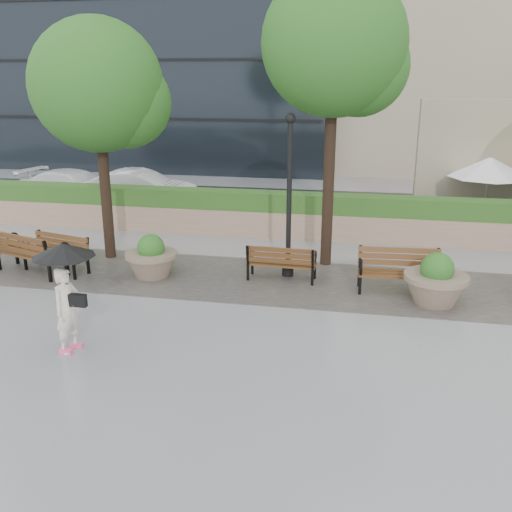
% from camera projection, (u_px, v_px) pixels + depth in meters
% --- Properties ---
extents(ground, '(100.00, 100.00, 0.00)m').
position_uv_depth(ground, '(204.00, 330.00, 11.08)').
color(ground, gray).
rests_on(ground, ground).
extents(cobble_strip, '(28.00, 3.20, 0.01)m').
position_uv_depth(cobble_strip, '(238.00, 278.00, 13.88)').
color(cobble_strip, '#383330').
rests_on(cobble_strip, ground).
extents(hedge_wall, '(24.00, 0.80, 1.35)m').
position_uv_depth(hedge_wall, '(267.00, 214.00, 17.42)').
color(hedge_wall, tan).
rests_on(hedge_wall, ground).
extents(asphalt_street, '(40.00, 7.00, 0.00)m').
position_uv_depth(asphalt_street, '(286.00, 207.00, 21.36)').
color(asphalt_street, black).
rests_on(asphalt_street, ground).
extents(bench_0, '(2.07, 1.34, 1.04)m').
position_uv_depth(bench_0, '(32.00, 261.00, 14.18)').
color(bench_0, brown).
rests_on(bench_0, ground).
extents(bench_1, '(1.83, 1.12, 0.92)m').
position_uv_depth(bench_1, '(57.00, 261.00, 14.27)').
color(bench_1, brown).
rests_on(bench_1, ground).
extents(bench_2, '(1.67, 0.71, 0.88)m').
position_uv_depth(bench_2, '(281.00, 270.00, 13.71)').
color(bench_2, brown).
rests_on(bench_2, ground).
extents(bench_3, '(1.89, 0.86, 0.99)m').
position_uv_depth(bench_3, '(398.00, 280.00, 12.94)').
color(bench_3, brown).
rests_on(bench_3, ground).
extents(planter_left, '(1.28, 1.28, 1.07)m').
position_uv_depth(planter_left, '(152.00, 260.00, 13.91)').
color(planter_left, '#7F6B56').
rests_on(planter_left, ground).
extents(planter_right, '(1.37, 1.37, 1.15)m').
position_uv_depth(planter_right, '(436.00, 284.00, 12.24)').
color(planter_right, '#7F6B56').
rests_on(planter_right, ground).
extents(lamppost, '(0.28, 0.28, 3.92)m').
position_uv_depth(lamppost, '(289.00, 208.00, 13.56)').
color(lamppost, black).
rests_on(lamppost, ground).
extents(tree_0, '(3.41, 3.31, 6.14)m').
position_uv_depth(tree_0, '(104.00, 90.00, 14.25)').
color(tree_0, black).
rests_on(tree_0, ground).
extents(tree_1, '(3.52, 3.43, 7.16)m').
position_uv_depth(tree_1, '(340.00, 50.00, 13.39)').
color(tree_1, black).
rests_on(tree_1, ground).
extents(patio_umb_white, '(2.50, 2.50, 2.30)m').
position_uv_depth(patio_umb_white, '(489.00, 168.00, 17.62)').
color(patio_umb_white, black).
rests_on(patio_umb_white, ground).
extents(car_left, '(4.86, 2.79, 1.32)m').
position_uv_depth(car_left, '(76.00, 188.00, 21.39)').
color(car_left, silver).
rests_on(car_left, ground).
extents(car_right, '(4.23, 1.57, 1.38)m').
position_uv_depth(car_right, '(140.00, 189.00, 21.11)').
color(car_right, silver).
rests_on(car_right, ground).
extents(pedestrian, '(1.09, 1.09, 1.99)m').
position_uv_depth(pedestrian, '(66.00, 287.00, 9.94)').
color(pedestrian, '#EEE0C8').
rests_on(pedestrian, ground).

